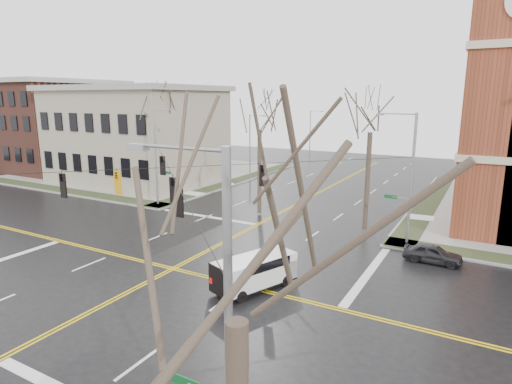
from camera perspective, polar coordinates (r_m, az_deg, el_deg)
The scene contains 18 objects.
ground at distance 26.72m, azimuth -11.01°, elevation -10.01°, with size 120.00×120.00×0.00m, color black.
sidewalks at distance 26.70m, azimuth -11.01°, elevation -9.86°, with size 80.00×80.00×0.17m.
road_markings at distance 26.72m, azimuth -11.01°, elevation -10.00°, with size 100.00×100.00×0.01m.
civic_building_a at distance 54.58m, azimuth -15.48°, elevation 7.15°, with size 18.00×14.00×11.00m, color tan.
civic_building_b at distance 71.14m, azimuth -26.04°, elevation 7.89°, with size 18.00×16.00×12.00m, color brown.
signal_pole_ne at distance 31.01m, azimuth 19.75°, elevation 2.14°, with size 2.75×0.22×9.00m.
signal_pole_nw at distance 41.19m, azimuth -13.08°, elevation 4.93°, with size 2.75×0.22×9.00m.
signal_pole_se at distance 10.11m, azimuth -4.54°, elevation -18.22°, with size 2.75×0.22×9.00m.
span_wires at distance 25.05m, azimuth -11.59°, elevation 3.23°, with size 23.02×23.02×0.03m.
traffic_signals at distance 24.69m, azimuth -12.52°, elevation 1.28°, with size 8.21×8.26×1.30m.
streetlight_north_a at distance 54.16m, azimuth -0.69°, elevation 6.46°, with size 2.30×0.20×8.00m.
streetlight_north_b at distance 72.12m, azimuth 7.33°, elevation 7.85°, with size 2.30×0.20×8.00m.
cargo_van at distance 23.42m, azimuth 0.20°, elevation -10.28°, with size 3.45×5.01×1.79m.
parked_car_a at distance 29.15m, azimuth 22.50°, elevation -7.58°, with size 1.40×3.48×1.18m, color black.
tree_nw_far at distance 44.14m, azimuth -13.13°, elevation 10.55°, with size 4.00×4.00×12.30m.
tree_nw_near at distance 36.58m, azimuth 0.48°, elevation 9.08°, with size 4.00×4.00×10.99m.
tree_ne at distance 32.85m, azimuth 15.03°, elevation 8.55°, with size 4.00×4.00×11.20m.
tree_se at distance 6.41m, azimuth -2.63°, elevation -13.43°, with size 4.00×4.00×10.06m.
Camera 1 is at (16.22, -18.69, 10.10)m, focal length 30.00 mm.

